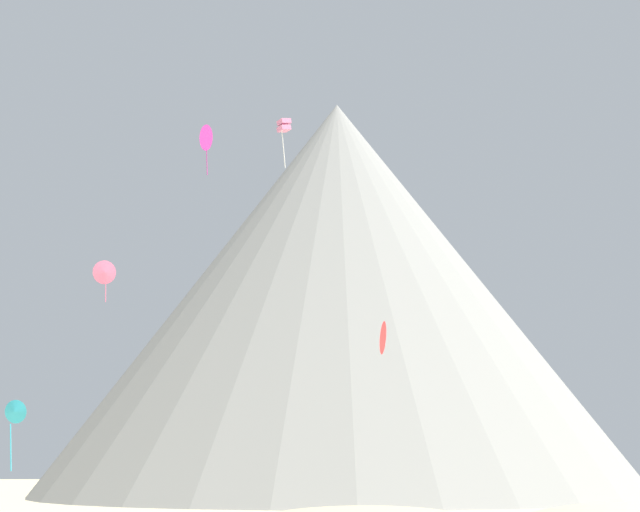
# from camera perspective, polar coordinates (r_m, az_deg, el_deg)

# --- Properties ---
(rock_massif) EXTENTS (106.22, 106.22, 52.59)m
(rock_massif) POSITION_cam_1_polar(r_m,az_deg,el_deg) (114.33, 0.92, -3.02)
(rock_massif) COLOR gray
(rock_massif) RESTS_ON ground_plane
(kite_pink_high) EXTENTS (1.21, 1.19, 4.03)m
(kite_pink_high) POSITION_cam_1_polar(r_m,az_deg,el_deg) (69.68, -2.38, 8.50)
(kite_pink_high) COLOR pink
(kite_cyan_low) EXTENTS (1.64, 0.72, 4.70)m
(kite_cyan_low) POSITION_cam_1_polar(r_m,az_deg,el_deg) (63.15, -19.37, -9.71)
(kite_cyan_low) COLOR #33BCDB
(kite_magenta_high) EXTENTS (1.58, 2.59, 5.03)m
(kite_magenta_high) POSITION_cam_1_polar(r_m,az_deg,el_deg) (85.27, -7.53, 7.68)
(kite_magenta_high) COLOR #D1339E
(kite_rainbow_mid) EXTENTS (2.11, 1.49, 3.81)m
(kite_rainbow_mid) POSITION_cam_1_polar(r_m,az_deg,el_deg) (80.97, -13.93, -1.06)
(kite_rainbow_mid) COLOR #E5668C
(kite_red_low) EXTENTS (1.20, 2.58, 2.54)m
(kite_red_low) POSITION_cam_1_polar(r_m,az_deg,el_deg) (66.05, 4.05, -5.36)
(kite_red_low) COLOR red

